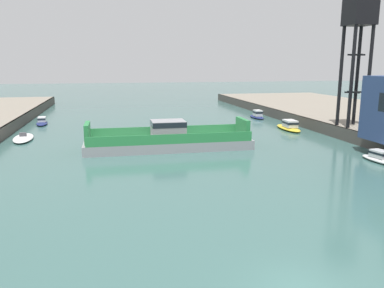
% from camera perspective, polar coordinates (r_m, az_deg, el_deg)
% --- Properties ---
extents(chain_ferry, '(19.44, 5.94, 3.33)m').
position_cam_1_polar(chain_ferry, '(45.59, -3.53, 0.63)').
color(chain_ferry, '#939399').
rests_on(chain_ferry, ground).
extents(moored_boat_near_left, '(2.32, 5.38, 1.20)m').
position_cam_1_polar(moored_boat_near_left, '(43.55, 26.25, -1.89)').
color(moored_boat_near_left, white).
rests_on(moored_boat_near_left, ground).
extents(moored_boat_near_right, '(2.26, 5.80, 1.21)m').
position_cam_1_polar(moored_boat_near_right, '(68.78, -21.33, 3.10)').
color(moored_boat_near_right, navy).
rests_on(moored_boat_near_right, ground).
extents(moored_boat_far_right, '(2.56, 7.25, 1.56)m').
position_cam_1_polar(moored_boat_far_right, '(60.37, 14.17, 2.58)').
color(moored_boat_far_right, yellow).
rests_on(moored_boat_far_right, ground).
extents(moored_boat_upstream_a, '(3.01, 7.31, 0.97)m').
position_cam_1_polar(moored_boat_upstream_a, '(55.56, -23.70, 0.83)').
color(moored_boat_upstream_a, white).
rests_on(moored_boat_upstream_a, ground).
extents(moored_boat_upstream_b, '(1.81, 5.27, 1.57)m').
position_cam_1_polar(moored_boat_upstream_b, '(72.29, 9.63, 4.24)').
color(moored_boat_upstream_b, navy).
rests_on(moored_boat_upstream_b, ground).
extents(crane_tower, '(3.20, 3.20, 16.35)m').
position_cam_1_polar(crane_tower, '(55.23, 23.45, 15.64)').
color(crane_tower, black).
rests_on(crane_tower, quay_right).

